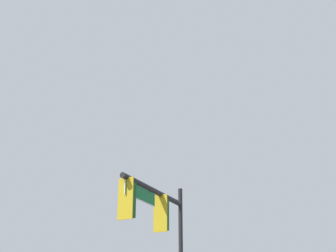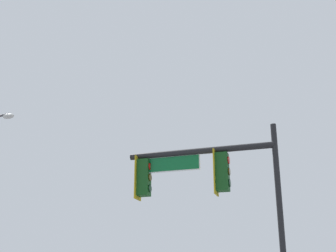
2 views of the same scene
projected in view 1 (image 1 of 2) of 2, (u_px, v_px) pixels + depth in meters
signal_pole_near at (156, 218)px, 15.85m from camera, size 4.37×0.90×5.94m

